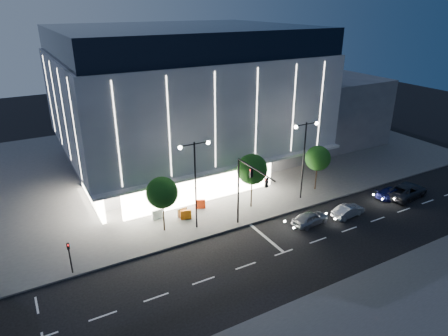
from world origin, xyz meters
TOP-DOWN VIEW (x-y plane):
  - ground at (0.00, 0.00)m, footprint 160.00×160.00m
  - sidewalk_museum at (5.00, 24.00)m, footprint 70.00×40.00m
  - sidewalk_near at (5.00, -12.00)m, footprint 70.00×10.00m
  - museum at (2.98, 22.31)m, footprint 30.00×25.80m
  - annex_building at (26.00, 24.00)m, footprint 16.00×20.00m
  - traffic_mast at (1.00, 3.34)m, footprint 0.33×5.89m
  - street_lamp_west at (-3.00, 6.00)m, footprint 3.16×0.36m
  - street_lamp_east at (10.00, 6.00)m, footprint 3.16×0.36m
  - ped_signal_far at (-15.00, 4.50)m, footprint 0.22×0.24m
  - tree_left at (-5.97, 7.02)m, footprint 3.02×3.02m
  - tree_mid at (4.03, 7.02)m, footprint 3.25×3.25m
  - tree_right at (13.03, 7.02)m, footprint 2.91×2.91m
  - car_lead at (7.26, 1.14)m, footprint 4.20×1.91m
  - car_second at (11.76, 0.50)m, footprint 3.95×1.68m
  - car_third at (19.32, 1.23)m, footprint 4.21×1.75m
  - car_fourth at (20.84, 0.54)m, footprint 5.96×3.29m
  - barrier_a at (-3.27, 7.96)m, footprint 1.12×0.59m
  - barrier_b at (-5.81, 9.46)m, footprint 1.13×0.43m
  - barrier_c at (-0.98, 9.32)m, footprint 1.11×0.66m
  - barrier_d at (-3.41, 8.70)m, footprint 1.11×0.31m

SIDE VIEW (x-z plane):
  - ground at x=0.00m, z-range 0.00..0.00m
  - sidewalk_museum at x=5.00m, z-range 0.00..0.15m
  - sidewalk_near at x=5.00m, z-range 0.00..0.15m
  - car_third at x=19.32m, z-range 0.00..1.22m
  - car_second at x=11.76m, z-range 0.00..1.27m
  - barrier_a at x=-3.27m, z-range 0.15..1.15m
  - barrier_b at x=-5.81m, z-range 0.15..1.15m
  - barrier_c at x=-0.98m, z-range 0.15..1.15m
  - barrier_d at x=-3.41m, z-range 0.15..1.15m
  - car_lead at x=7.26m, z-range 0.00..1.40m
  - car_fourth at x=20.84m, z-range 0.00..1.58m
  - ped_signal_far at x=-15.00m, z-range 0.39..3.39m
  - tree_right at x=13.03m, z-range 1.13..6.64m
  - tree_left at x=-5.97m, z-range 1.17..6.90m
  - tree_mid at x=4.03m, z-range 1.26..7.41m
  - annex_building at x=26.00m, z-range 0.00..10.00m
  - traffic_mast at x=1.00m, z-range 1.49..8.56m
  - street_lamp_west at x=-3.00m, z-range 1.46..10.46m
  - street_lamp_east at x=10.00m, z-range 1.46..10.46m
  - museum at x=2.98m, z-range 0.27..18.27m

